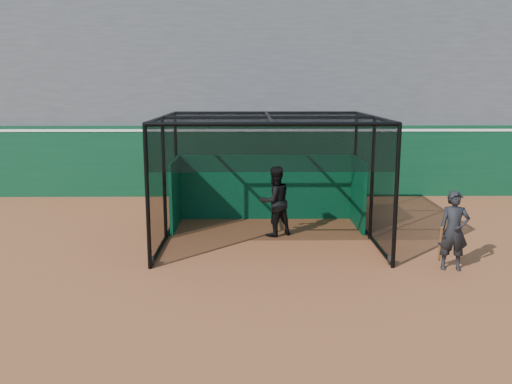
{
  "coord_description": "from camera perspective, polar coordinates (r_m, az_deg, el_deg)",
  "views": [
    {
      "loc": [
        0.16,
        -10.59,
        3.88
      ],
      "look_at": [
        0.3,
        2.0,
        1.4
      ],
      "focal_mm": 38.0,
      "sensor_mm": 36.0,
      "label": 1
    }
  ],
  "objects": [
    {
      "name": "on_deck_player",
      "position": [
        12.24,
        20.1,
        -3.86
      ],
      "size": [
        0.67,
        0.49,
        1.71
      ],
      "color": "black",
      "rests_on": "ground"
    },
    {
      "name": "batting_cage",
      "position": [
        13.67,
        1.32,
        1.32
      ],
      "size": [
        5.34,
        4.65,
        3.1
      ],
      "color": "black",
      "rests_on": "ground"
    },
    {
      "name": "ground",
      "position": [
        11.28,
        -1.43,
        -8.99
      ],
      "size": [
        120.0,
        120.0,
        0.0
      ],
      "primitive_type": "plane",
      "color": "brown",
      "rests_on": "ground"
    },
    {
      "name": "outfield_wall",
      "position": [
        19.26,
        -1.12,
        3.41
      ],
      "size": [
        50.0,
        0.5,
        2.5
      ],
      "color": "#09361D",
      "rests_on": "ground"
    },
    {
      "name": "batter",
      "position": [
        14.11,
        1.98,
        -0.97
      ],
      "size": [
        1.12,
        1.04,
        1.84
      ],
      "primitive_type": "imported",
      "rotation": [
        0.0,
        0.0,
        3.65
      ],
      "color": "black",
      "rests_on": "ground"
    },
    {
      "name": "grandstand",
      "position": [
        22.87,
        -1.08,
        12.64
      ],
      "size": [
        50.0,
        7.85,
        8.95
      ],
      "color": "#4C4C4F",
      "rests_on": "ground"
    }
  ]
}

